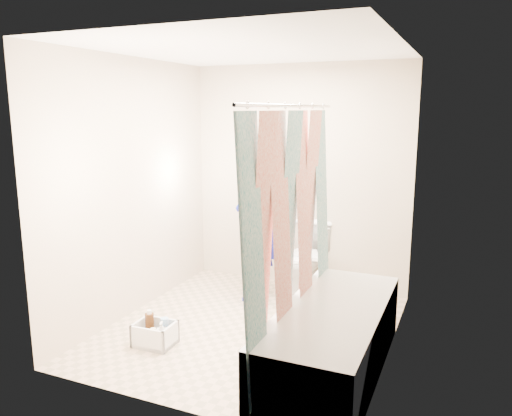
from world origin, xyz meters
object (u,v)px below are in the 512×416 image
at_px(bathtub, 332,338).
at_px(toilet, 306,258).
at_px(cleaning_caddy, 156,335).
at_px(plumber, 256,218).

distance_m(bathtub, toilet, 1.66).
bearing_deg(bathtub, cleaning_caddy, -173.34).
xyz_separation_m(toilet, cleaning_caddy, (-0.76, -1.67, -0.29)).
distance_m(toilet, plumber, 0.72).
bearing_deg(plumber, bathtub, 29.32).
xyz_separation_m(plumber, cleaning_caddy, (-0.33, -1.32, -0.75)).
xyz_separation_m(toilet, plumber, (-0.43, -0.35, 0.47)).
height_order(bathtub, toilet, toilet).
relative_size(bathtub, plumber, 1.04).
bearing_deg(plumber, toilet, 114.57).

